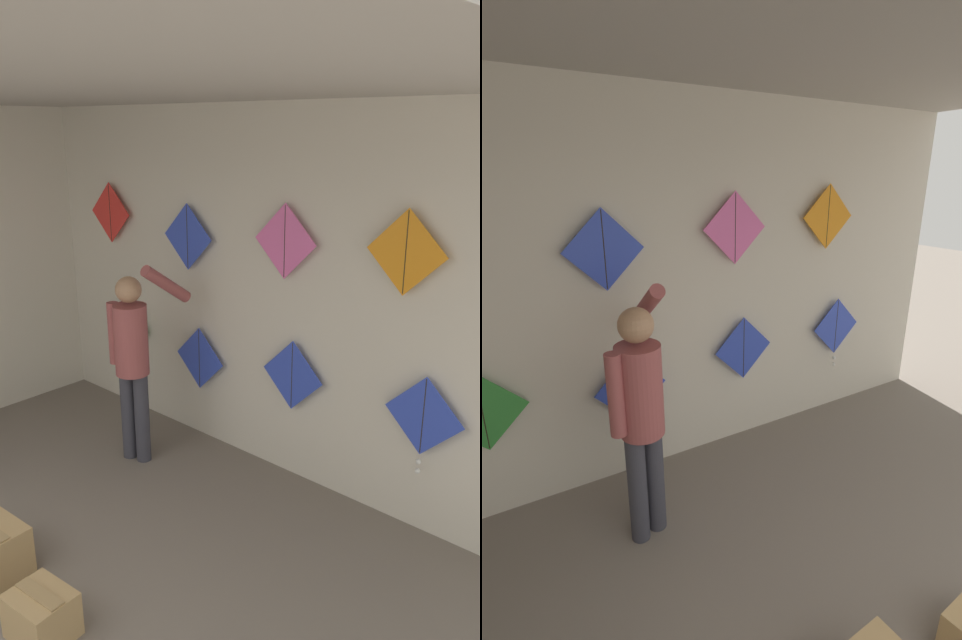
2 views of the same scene
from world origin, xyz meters
The scene contains 12 objects.
back_panel centered at (0.00, 3.35, 1.40)m, with size 5.44×0.06×2.80m, color beige.
ceiling_slab centered at (0.00, 1.66, 2.82)m, with size 5.44×4.12×0.04m, color #A8A399.
shopkeeper centered at (-0.59, 2.66, 0.93)m, with size 0.41×0.61×1.64m.
cardboard_box_spare centered at (0.51, 1.10, 0.13)m, with size 0.36×0.31×0.28m.
kite_0 centered at (-1.41, 3.26, 0.82)m, with size 0.54×0.01×0.54m.
kite_1 centered at (-0.46, 3.26, 0.74)m, with size 0.54×0.01×0.54m.
kite_2 centered at (0.53, 3.26, 0.85)m, with size 0.54×0.01×0.54m.
kite_3 centered at (1.58, 3.26, 0.84)m, with size 0.54×0.04×0.68m.
kite_4 centered at (-1.58, 3.26, 1.87)m, with size 0.54×0.01×0.54m.
kite_5 centered at (-0.57, 3.26, 1.77)m, with size 0.54×0.01×0.54m.
kite_6 centered at (0.43, 3.26, 1.85)m, with size 0.54×0.01×0.54m.
kite_7 centered at (1.37, 3.26, 1.89)m, with size 0.54×0.01×0.54m.
Camera 1 is at (3.11, -0.21, 2.64)m, focal length 35.00 mm.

